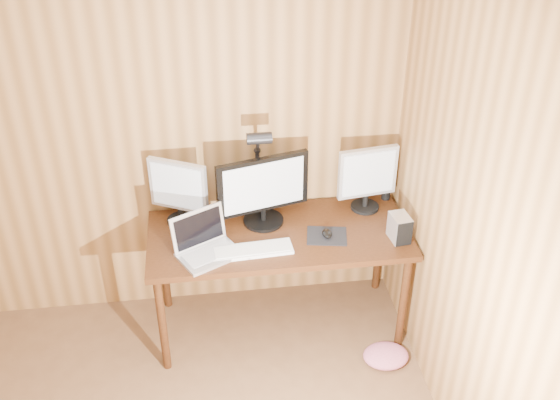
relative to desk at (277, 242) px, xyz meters
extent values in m
plane|color=#9D6B39|center=(-0.93, 0.30, 0.62)|extent=(4.00, 0.00, 4.00)
plane|color=#9D6B39|center=(0.82, -1.70, 0.62)|extent=(0.00, 4.00, 4.00)
cube|color=#381C0B|center=(0.00, -0.07, 0.10)|extent=(1.60, 0.70, 0.04)
cube|color=#381C0B|center=(0.00, 0.25, -0.17)|extent=(1.48, 0.02, 0.51)
cylinder|color=#381C0B|center=(-0.74, -0.36, -0.27)|extent=(0.05, 0.05, 0.71)
cylinder|color=#381C0B|center=(-0.74, 0.22, -0.27)|extent=(0.05, 0.05, 0.71)
cylinder|color=#381C0B|center=(0.74, -0.36, -0.27)|extent=(0.05, 0.05, 0.71)
cylinder|color=#381C0B|center=(0.74, 0.22, -0.27)|extent=(0.05, 0.05, 0.71)
cylinder|color=black|center=(-0.08, 0.06, 0.13)|extent=(0.25, 0.25, 0.02)
cylinder|color=black|center=(-0.08, 0.06, 0.18)|extent=(0.04, 0.04, 0.07)
cube|color=black|center=(-0.08, 0.06, 0.40)|extent=(0.57, 0.18, 0.36)
cube|color=silver|center=(-0.08, 0.04, 0.40)|extent=(0.50, 0.13, 0.31)
cylinder|color=black|center=(-0.59, 0.13, 0.13)|extent=(0.18, 0.18, 0.02)
cylinder|color=black|center=(-0.59, 0.13, 0.18)|extent=(0.04, 0.04, 0.08)
cube|color=silver|center=(-0.59, 0.13, 0.39)|extent=(0.35, 0.20, 0.33)
cube|color=silver|center=(-0.60, 0.11, 0.39)|extent=(0.30, 0.16, 0.28)
cylinder|color=black|center=(0.59, 0.13, 0.13)|extent=(0.18, 0.18, 0.02)
cylinder|color=black|center=(0.59, 0.13, 0.18)|extent=(0.04, 0.04, 0.08)
cube|color=silver|center=(0.59, 0.13, 0.39)|extent=(0.39, 0.09, 0.33)
cube|color=silver|center=(0.59, 0.11, 0.39)|extent=(0.34, 0.05, 0.29)
cube|color=silver|center=(-0.43, -0.25, 0.13)|extent=(0.41, 0.37, 0.02)
cube|color=silver|center=(-0.49, -0.15, 0.25)|extent=(0.33, 0.21, 0.23)
cube|color=black|center=(-0.49, -0.15, 0.25)|extent=(0.28, 0.17, 0.19)
cube|color=#B2B2B7|center=(-0.43, -0.25, 0.14)|extent=(0.32, 0.26, 0.00)
cube|color=white|center=(-0.18, -0.24, 0.13)|extent=(0.48, 0.17, 0.02)
cube|color=white|center=(-0.18, -0.24, 0.14)|extent=(0.45, 0.15, 0.00)
cube|color=black|center=(0.28, -0.15, 0.12)|extent=(0.27, 0.24, 0.00)
ellipsoid|color=black|center=(0.28, -0.15, 0.14)|extent=(0.09, 0.12, 0.04)
cube|color=silver|center=(0.71, -0.23, 0.20)|extent=(0.12, 0.16, 0.16)
cube|color=black|center=(0.72, -0.30, 0.20)|extent=(0.10, 0.02, 0.16)
cube|color=silver|center=(-0.22, -0.26, 0.13)|extent=(0.06, 0.11, 0.01)
cube|color=black|center=(-0.22, -0.26, 0.13)|extent=(0.05, 0.07, 0.00)
cylinder|color=black|center=(0.75, 0.22, 0.19)|extent=(0.06, 0.06, 0.13)
cube|color=black|center=(-0.09, 0.24, 0.11)|extent=(0.05, 0.06, 0.06)
cylinder|color=black|center=(-0.09, 0.24, 0.33)|extent=(0.03, 0.03, 0.42)
sphere|color=black|center=(-0.09, 0.24, 0.54)|extent=(0.04, 0.04, 0.04)
cylinder|color=black|center=(-0.09, 0.17, 0.62)|extent=(0.02, 0.15, 0.17)
cylinder|color=black|center=(-0.09, 0.09, 0.69)|extent=(0.15, 0.07, 0.07)
camera|label=1|loc=(-0.42, -3.32, 2.45)|focal=42.00mm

